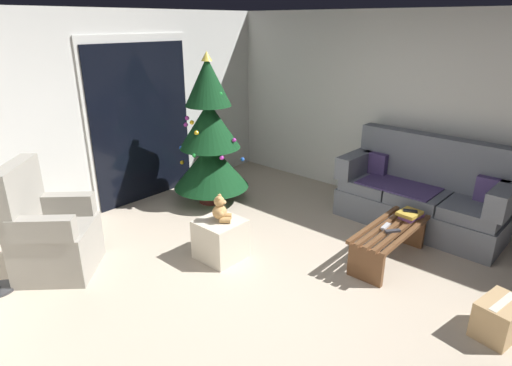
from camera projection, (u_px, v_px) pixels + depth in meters
name	position (u px, v px, depth m)	size (l,w,h in m)	color
ground_plane	(285.00, 302.00, 3.81)	(7.00, 7.00, 0.00)	#B2A38E
wall_back	(92.00, 116.00, 5.26)	(5.72, 0.12, 2.50)	silver
wall_right	(427.00, 114.00, 5.36)	(0.12, 6.00, 2.50)	silver
patio_door_frame	(141.00, 120.00, 5.73)	(1.60, 0.02, 2.20)	silver
patio_door_glass	(143.00, 124.00, 5.74)	(1.50, 0.02, 2.10)	black
couch	(422.00, 195.00, 5.12)	(0.83, 1.96, 1.08)	slate
coffee_table	(389.00, 238.00, 4.39)	(1.10, 0.40, 0.39)	brown
remote_graphite	(393.00, 231.00, 4.24)	(0.04, 0.16, 0.02)	#333338
remote_silver	(386.00, 226.00, 4.34)	(0.04, 0.16, 0.02)	#ADADB2
book_stack	(410.00, 215.00, 4.53)	(0.29, 0.23, 0.07)	#6B3D7A
cell_phone	(410.00, 211.00, 4.52)	(0.07, 0.14, 0.01)	black
christmas_tree	(210.00, 139.00, 5.64)	(1.02, 1.02, 2.01)	#4C1E19
armchair	(50.00, 235.00, 4.16)	(0.97, 0.97, 1.13)	gray
ottoman	(220.00, 239.00, 4.47)	(0.44, 0.44, 0.42)	beige
teddy_bear_honey	(221.00, 210.00, 4.35)	(0.21, 0.22, 0.29)	tan
cardboard_box_taped_mid_floor	(499.00, 318.00, 3.37)	(0.44, 0.35, 0.31)	tan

